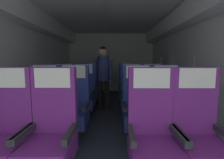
{
  "coord_description": "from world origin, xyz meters",
  "views": [
    {
      "loc": [
        0.12,
        0.05,
        1.2
      ],
      "look_at": [
        0.09,
        3.65,
        0.78
      ],
      "focal_mm": 26.12,
      "sensor_mm": 36.0,
      "label": 1
    }
  ],
  "objects_px": {
    "seat_d_right_aisle": "(145,88)",
    "flight_attendant": "(103,71)",
    "seat_c_right_aisle": "(153,95)",
    "seat_c_left_window": "(63,95)",
    "seat_d_right_window": "(128,88)",
    "seat_b_left_aisle": "(73,108)",
    "seat_c_left_aisle": "(84,95)",
    "seat_b_right_aisle": "(166,108)",
    "seat_a_left_aisle": "(51,134)",
    "seat_d_left_window": "(74,88)",
    "seat_a_right_window": "(152,136)",
    "seat_c_right_window": "(131,95)",
    "seat_a_left_window": "(5,134)",
    "seat_a_right_aisle": "(199,135)",
    "seat_d_left_aisle": "(90,88)",
    "seat_b_right_window": "(138,108)",
    "seat_b_left_window": "(44,108)"
  },
  "relations": [
    {
      "from": "seat_c_right_aisle",
      "to": "seat_c_left_window",
      "type": "bearing_deg",
      "value": -179.52
    },
    {
      "from": "seat_c_left_window",
      "to": "seat_d_left_window",
      "type": "height_order",
      "value": "same"
    },
    {
      "from": "seat_c_right_window",
      "to": "seat_a_left_window",
      "type": "bearing_deg",
      "value": -128.3
    },
    {
      "from": "seat_c_left_aisle",
      "to": "flight_attendant",
      "type": "height_order",
      "value": "flight_attendant"
    },
    {
      "from": "seat_a_left_aisle",
      "to": "seat_a_right_window",
      "type": "relative_size",
      "value": 1.0
    },
    {
      "from": "seat_a_right_aisle",
      "to": "seat_b_right_window",
      "type": "height_order",
      "value": "same"
    },
    {
      "from": "seat_d_left_aisle",
      "to": "seat_b_left_aisle",
      "type": "bearing_deg",
      "value": -90.1
    },
    {
      "from": "seat_b_right_window",
      "to": "seat_c_right_window",
      "type": "height_order",
      "value": "same"
    },
    {
      "from": "seat_b_right_aisle",
      "to": "seat_d_left_aisle",
      "type": "distance_m",
      "value": 2.35
    },
    {
      "from": "seat_a_right_aisle",
      "to": "seat_a_left_window",
      "type": "bearing_deg",
      "value": 179.82
    },
    {
      "from": "seat_b_right_aisle",
      "to": "seat_d_left_aisle",
      "type": "xyz_separation_m",
      "value": [
        -1.45,
        1.85,
        0.0
      ]
    },
    {
      "from": "seat_c_left_aisle",
      "to": "seat_a_right_window",
      "type": "bearing_deg",
      "value": -61.42
    },
    {
      "from": "seat_d_right_window",
      "to": "seat_b_left_aisle",
      "type": "bearing_deg",
      "value": -118.46
    },
    {
      "from": "seat_a_right_aisle",
      "to": "flight_attendant",
      "type": "relative_size",
      "value": 0.74
    },
    {
      "from": "seat_c_left_aisle",
      "to": "flight_attendant",
      "type": "bearing_deg",
      "value": 52.73
    },
    {
      "from": "seat_d_left_aisle",
      "to": "seat_a_left_window",
      "type": "bearing_deg",
      "value": -99.31
    },
    {
      "from": "seat_a_right_aisle",
      "to": "seat_c_right_window",
      "type": "xyz_separation_m",
      "value": [
        -0.46,
        1.85,
        0.0
      ]
    },
    {
      "from": "seat_c_right_window",
      "to": "seat_d_left_window",
      "type": "xyz_separation_m",
      "value": [
        -1.45,
        0.93,
        0.0
      ]
    },
    {
      "from": "seat_a_left_window",
      "to": "seat_c_left_window",
      "type": "xyz_separation_m",
      "value": [
        0.0,
        1.84,
        0.0
      ]
    },
    {
      "from": "seat_d_right_aisle",
      "to": "flight_attendant",
      "type": "height_order",
      "value": "flight_attendant"
    },
    {
      "from": "seat_a_left_aisle",
      "to": "flight_attendant",
      "type": "relative_size",
      "value": 0.74
    },
    {
      "from": "seat_c_left_aisle",
      "to": "seat_d_right_window",
      "type": "bearing_deg",
      "value": 42.66
    },
    {
      "from": "seat_a_left_window",
      "to": "seat_c_right_window",
      "type": "xyz_separation_m",
      "value": [
        1.46,
        1.85,
        0.0
      ]
    },
    {
      "from": "seat_a_left_aisle",
      "to": "seat_d_left_aisle",
      "type": "distance_m",
      "value": 2.78
    },
    {
      "from": "seat_a_right_aisle",
      "to": "seat_a_left_aisle",
      "type": "bearing_deg",
      "value": 179.68
    },
    {
      "from": "seat_a_right_window",
      "to": "seat_d_left_aisle",
      "type": "distance_m",
      "value": 2.97
    },
    {
      "from": "seat_d_left_window",
      "to": "seat_a_right_window",
      "type": "bearing_deg",
      "value": -62.51
    },
    {
      "from": "seat_d_left_window",
      "to": "seat_a_left_aisle",
      "type": "bearing_deg",
      "value": -80.76
    },
    {
      "from": "seat_c_left_window",
      "to": "seat_a_left_aisle",
      "type": "bearing_deg",
      "value": -76.01
    },
    {
      "from": "seat_a_right_aisle",
      "to": "seat_b_left_aisle",
      "type": "bearing_deg",
      "value": 147.5
    },
    {
      "from": "seat_b_right_aisle",
      "to": "seat_d_left_window",
      "type": "relative_size",
      "value": 1.0
    },
    {
      "from": "seat_d_left_window",
      "to": "seat_d_left_aisle",
      "type": "relative_size",
      "value": 1.0
    },
    {
      "from": "seat_a_right_aisle",
      "to": "seat_a_right_window",
      "type": "xyz_separation_m",
      "value": [
        -0.46,
        -0.01,
        0.0
      ]
    },
    {
      "from": "seat_d_right_aisle",
      "to": "flight_attendant",
      "type": "bearing_deg",
      "value": -159.06
    },
    {
      "from": "seat_c_right_window",
      "to": "seat_d_left_window",
      "type": "bearing_deg",
      "value": 147.26
    },
    {
      "from": "flight_attendant",
      "to": "seat_a_right_window",
      "type": "bearing_deg",
      "value": -81.98
    },
    {
      "from": "seat_a_left_aisle",
      "to": "seat_d_left_window",
      "type": "xyz_separation_m",
      "value": [
        -0.45,
        2.78,
        0.0
      ]
    },
    {
      "from": "seat_b_right_aisle",
      "to": "seat_c_left_window",
      "type": "distance_m",
      "value": 2.11
    },
    {
      "from": "seat_b_left_aisle",
      "to": "seat_c_right_aisle",
      "type": "height_order",
      "value": "same"
    },
    {
      "from": "seat_c_left_aisle",
      "to": "seat_b_right_aisle",
      "type": "bearing_deg",
      "value": -32.0
    },
    {
      "from": "seat_b_left_window",
      "to": "seat_d_right_aisle",
      "type": "bearing_deg",
      "value": 44.14
    },
    {
      "from": "seat_b_left_aisle",
      "to": "seat_c_left_window",
      "type": "distance_m",
      "value": 1.02
    },
    {
      "from": "seat_a_right_aisle",
      "to": "seat_b_left_window",
      "type": "distance_m",
      "value": 2.13
    },
    {
      "from": "seat_a_right_window",
      "to": "seat_b_left_aisle",
      "type": "bearing_deg",
      "value": 136.9
    },
    {
      "from": "seat_a_left_window",
      "to": "seat_c_right_window",
      "type": "bearing_deg",
      "value": 51.7
    },
    {
      "from": "seat_b_right_aisle",
      "to": "seat_c_right_aisle",
      "type": "xyz_separation_m",
      "value": [
        0.0,
        0.92,
        0.0
      ]
    },
    {
      "from": "seat_c_right_aisle",
      "to": "seat_d_right_window",
      "type": "xyz_separation_m",
      "value": [
        -0.45,
        0.92,
        0.0
      ]
    },
    {
      "from": "seat_d_right_aisle",
      "to": "seat_b_right_aisle",
      "type": "bearing_deg",
      "value": -90.42
    },
    {
      "from": "seat_b_left_window",
      "to": "seat_d_right_aisle",
      "type": "relative_size",
      "value": 1.0
    },
    {
      "from": "seat_a_left_window",
      "to": "seat_d_left_window",
      "type": "bearing_deg",
      "value": 89.84
    }
  ]
}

